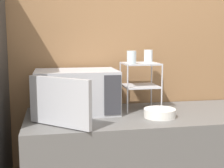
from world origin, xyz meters
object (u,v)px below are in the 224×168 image
Objects in this scene: glass_front_left at (132,57)px; dish_rack at (140,76)px; microwave at (76,92)px; bowl at (160,113)px; glass_back_right at (148,56)px.

dish_rack is at bearing 42.71° from glass_front_left.
microwave is at bearing 174.09° from glass_front_left.
microwave is at bearing 157.66° from bowl.
dish_rack is (0.47, 0.04, 0.10)m from microwave.
glass_front_left is at bearing -136.89° from glass_back_right.
dish_rack is 3.74× the size of glass_front_left.
glass_front_left is (0.38, -0.04, 0.24)m from microwave.
glass_back_right reaches higher than dish_rack.
glass_front_left is 0.23m from glass_back_right.
bowl is at bearing -77.33° from dish_rack.
bowl is (0.53, -0.22, -0.12)m from microwave.
glass_back_right is at bearing 43.53° from dish_rack.
dish_rack is 0.34m from bowl.
glass_back_right reaches higher than microwave.
glass_front_left is at bearing -137.29° from dish_rack.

